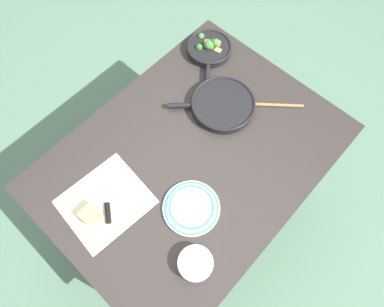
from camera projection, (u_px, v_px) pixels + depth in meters
name	position (u px, v px, depth m)	size (l,w,h in m)	color
ground_plane	(192.00, 203.00, 2.18)	(14.00, 14.00, 0.00)	#51755B
dining_table_red	(192.00, 162.00, 1.58)	(1.31, 0.97, 0.73)	#2D2826
skillet_broccoli	(209.00, 48.00, 1.74)	(0.30, 0.27, 0.08)	black
skillet_eggs	(222.00, 104.00, 1.60)	(0.34, 0.34, 0.04)	black
wooden_spoon	(256.00, 104.00, 1.62)	(0.26, 0.30, 0.02)	#996B42
parchment_sheet	(105.00, 202.00, 1.43)	(0.36, 0.33, 0.00)	beige
grater_knife	(107.00, 205.00, 1.41)	(0.16, 0.20, 0.02)	silver
cheese_block	(90.00, 214.00, 1.38)	(0.07, 0.06, 0.06)	#EACC66
dinner_plate_stack	(191.00, 208.00, 1.40)	(0.24, 0.24, 0.03)	silver
prep_bowl_steel	(195.00, 264.00, 1.30)	(0.14, 0.14, 0.05)	#B7B7BC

